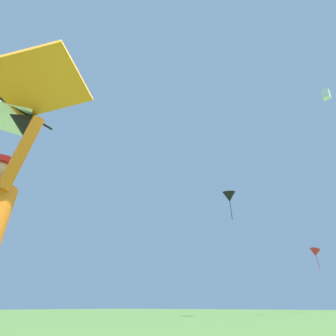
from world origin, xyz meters
TOP-DOWN VIEW (x-y plane):
  - held_stunt_kite at (-0.34, -0.05)m, footprint 1.61×0.89m
  - distant_kite_black_far_center at (-4.09, 14.99)m, footprint 1.31×1.34m
  - distant_kite_red_low_right at (-1.30, 30.61)m, footprint 1.39×1.43m
  - distant_kite_white_mid_right at (4.01, 19.26)m, footprint 0.71×0.64m

SIDE VIEW (x-z plane):
  - held_stunt_kite at x=-0.34m, z-range 1.99..2.37m
  - distant_kite_red_low_right at x=-1.30m, z-range 4.44..6.74m
  - distant_kite_black_far_center at x=-4.09m, z-range 6.30..8.46m
  - distant_kite_white_mid_right at x=4.01m, z-range 15.78..16.69m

